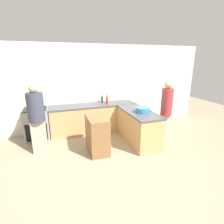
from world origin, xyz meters
name	(u,v)px	position (x,y,z in m)	size (l,w,h in m)	color
ground_plane	(114,163)	(0.00, 0.00, 0.00)	(14.00, 14.00, 0.00)	tan
wall_back	(91,88)	(0.00, 2.30, 1.35)	(8.00, 0.06, 2.70)	silver
counter_back	(94,118)	(0.00, 1.95, 0.45)	(2.69, 0.66, 0.89)	tan
counter_peninsula	(138,126)	(1.00, 0.85, 0.45)	(0.69, 1.61, 0.89)	tan
range_oven	(37,124)	(-1.69, 1.95, 0.45)	(0.67, 0.64, 0.91)	#99999E
island_table	(97,135)	(-0.22, 0.65, 0.45)	(0.45, 0.77, 0.91)	brown
mixing_bowl	(143,110)	(1.03, 0.68, 0.96)	(0.37, 0.37, 0.14)	teal
hot_sauce_bottle	(107,100)	(0.41, 1.83, 1.02)	(0.06, 0.06, 0.31)	red
wine_bottle_dark	(102,99)	(0.33, 2.13, 0.99)	(0.06, 0.06, 0.24)	black
olive_oil_bottle	(107,100)	(0.47, 2.04, 0.99)	(0.06, 0.06, 0.25)	#475B1E
person_by_range	(37,117)	(-1.58, 1.09, 0.92)	(0.38, 0.38, 1.70)	#ADA38E
person_at_peninsula	(166,110)	(1.63, 0.50, 0.95)	(0.30, 0.30, 1.72)	#ADA38E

